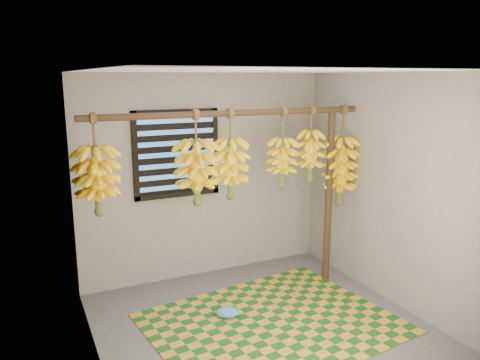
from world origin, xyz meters
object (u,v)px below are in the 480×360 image
plastic_bag (228,312)px  support_post (329,198)px  banana_bunch_b (197,172)px  banana_bunch_e (340,171)px  banana_bunch_c (230,168)px  woven_mat (272,323)px  banana_bunch_a (97,180)px  banana_bunch_f (310,155)px  banana_bunch_d (282,162)px

plastic_bag → support_post: bearing=13.5°
banana_bunch_b → banana_bunch_e: (1.75, 0.00, -0.13)m
banana_bunch_c → banana_bunch_e: (1.39, 0.00, -0.14)m
woven_mat → banana_bunch_a: banana_bunch_a is taller
support_post → woven_mat: size_ratio=0.88×
banana_bunch_a → banana_bunch_c: size_ratio=1.00×
woven_mat → banana_bunch_b: bearing=129.0°
woven_mat → banana_bunch_e: bearing=27.4°
banana_bunch_b → banana_bunch_c: (0.36, 0.00, 0.01)m
banana_bunch_a → banana_bunch_c: bearing=0.0°
support_post → banana_bunch_c: (-1.24, 0.00, 0.44)m
woven_mat → plastic_bag: 0.46m
banana_bunch_b → plastic_bag: bearing=-63.4°
support_post → banana_bunch_f: size_ratio=2.41×
woven_mat → banana_bunch_c: size_ratio=2.48×
banana_bunch_d → banana_bunch_c: bearing=180.0°
support_post → woven_mat: (-1.08, -0.64, -0.99)m
banana_bunch_b → banana_bunch_c: size_ratio=1.02×
banana_bunch_b → banana_bunch_d: 0.98m
banana_bunch_a → banana_bunch_e: same height
plastic_bag → banana_bunch_c: bearing=61.0°
banana_bunch_d → banana_bunch_f: 0.36m
banana_bunch_a → banana_bunch_c: 1.31m
banana_bunch_b → banana_bunch_f: size_ratio=1.13×
banana_bunch_c → banana_bunch_a: bearing=180.0°
woven_mat → banana_bunch_f: 1.82m
plastic_bag → banana_bunch_e: banana_bunch_e is taller
plastic_bag → banana_bunch_c: 1.44m
support_post → banana_bunch_a: banana_bunch_a is taller
banana_bunch_a → banana_bunch_e: (2.70, 0.00, -0.14)m
banana_bunch_b → banana_bunch_f: bearing=0.0°
woven_mat → banana_bunch_f: size_ratio=2.74×
support_post → banana_bunch_f: (-0.27, 0.00, 0.51)m
support_post → banana_bunch_a: bearing=180.0°
banana_bunch_a → banana_bunch_d: size_ratio=1.06×
banana_bunch_a → banana_bunch_b: size_ratio=0.98×
support_post → banana_bunch_e: (0.15, 0.00, 0.30)m
banana_bunch_c → banana_bunch_b: bearing=180.0°
support_post → banana_bunch_b: size_ratio=2.14×
banana_bunch_d → banana_bunch_f: (0.35, 0.00, 0.05)m
support_post → banana_bunch_c: bearing=180.0°
plastic_bag → banana_bunch_b: 1.43m
banana_bunch_f → banana_bunch_d: bearing=-180.0°
banana_bunch_d → banana_bunch_a: bearing=180.0°
plastic_bag → banana_bunch_f: size_ratio=0.29×
banana_bunch_d → banana_bunch_e: 0.79m
plastic_bag → banana_bunch_c: size_ratio=0.26×
banana_bunch_c → banana_bunch_f: same height
banana_bunch_b → banana_bunch_c: bearing=0.0°
support_post → banana_bunch_f: 0.58m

